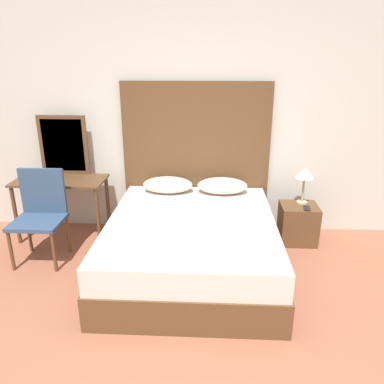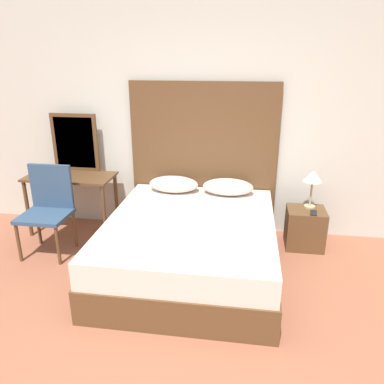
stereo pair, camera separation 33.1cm
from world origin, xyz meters
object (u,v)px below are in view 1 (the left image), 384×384
Objects in this scene: nightstand at (298,223)px; table_lamp at (305,175)px; vanity_desk at (61,189)px; chair at (40,210)px; phone_on_nightstand at (307,208)px; phone_on_bed at (184,208)px; bed at (191,245)px.

nightstand is 1.05× the size of table_lamp.
chair is at bearing -93.83° from vanity_desk.
vanity_desk reaches higher than phone_on_nightstand.
phone_on_bed is 1.52m from vanity_desk.
bed is at bearing -24.01° from vanity_desk.
vanity_desk is at bearing -179.98° from nightstand.
bed reaches higher than nightstand.
phone_on_nightstand is (1.26, 0.60, 0.18)m from bed.
bed is 1.41m from phone_on_nightstand.
phone_on_nightstand reaches higher than nightstand.
phone_on_nightstand is at bearing -83.24° from table_lamp.
chair reaches higher than bed.
bed is 2.02× the size of chair.
bed is 1.63m from chair.
chair reaches higher than table_lamp.
chair is at bearing -176.65° from phone_on_bed.
chair is at bearing -169.90° from nightstand.
phone_on_nightstand is at bearing -1.87° from vanity_desk.
nightstand is 0.58m from table_lamp.
nightstand is (1.21, 0.70, -0.05)m from bed.
nightstand is at bearing 17.55° from phone_on_bed.
vanity_desk reaches higher than bed.
bed reaches higher than phone_on_nightstand.
phone_on_nightstand is 2.83m from vanity_desk.
phone_on_bed is 0.16× the size of vanity_desk.
nightstand is 2.86m from chair.
bed is 1.55m from table_lamp.
table_lamp is 0.42× the size of vanity_desk.
vanity_desk reaches higher than phone_on_bed.
vanity_desk is (-2.77, -0.00, 0.38)m from nightstand.
chair is at bearing -171.92° from phone_on_nightstand.
chair is (-2.84, -0.57, -0.25)m from table_lamp.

